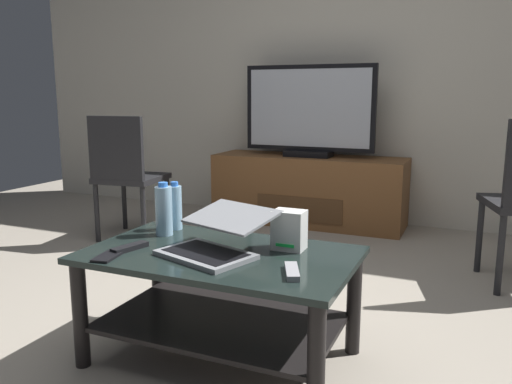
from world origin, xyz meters
The scene contains 13 objects.
ground_plane centered at (0.00, 0.00, 0.00)m, with size 7.68×7.68×0.00m, color #9E9384.
back_wall centered at (0.00, 2.45, 1.40)m, with size 6.40×0.12×2.80m, color beige.
coffee_table centered at (0.10, -0.19, 0.31)m, with size 1.06×0.63×0.46m.
media_cabinet centered at (-0.27, 2.13, 0.28)m, with size 1.58×0.49×0.57m.
television centered at (-0.27, 2.11, 0.92)m, with size 1.08×0.20×0.74m.
side_chair centered at (-1.34, 1.11, 0.52)m, with size 0.49×0.49×0.92m.
laptop centered at (0.10, -0.21, 0.52)m, with size 0.45×0.47×0.16m.
router_box centered at (0.34, -0.04, 0.54)m, with size 0.13×0.10×0.16m.
water_bottle_near centered at (-0.25, 0.05, 0.56)m, with size 0.06×0.06×0.22m.
water_bottle_far centered at (-0.24, -0.06, 0.57)m, with size 0.07×0.07×0.24m.
cell_phone centered at (-0.26, -0.42, 0.46)m, with size 0.07×0.14×0.01m, color black.
tv_remote centered at (0.45, -0.32, 0.47)m, with size 0.04×0.16×0.02m, color #99999E.
soundbar_remote centered at (-0.24, -0.31, 0.47)m, with size 0.04×0.16×0.02m, color black.
Camera 1 is at (1.01, -1.93, 1.07)m, focal length 36.23 mm.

